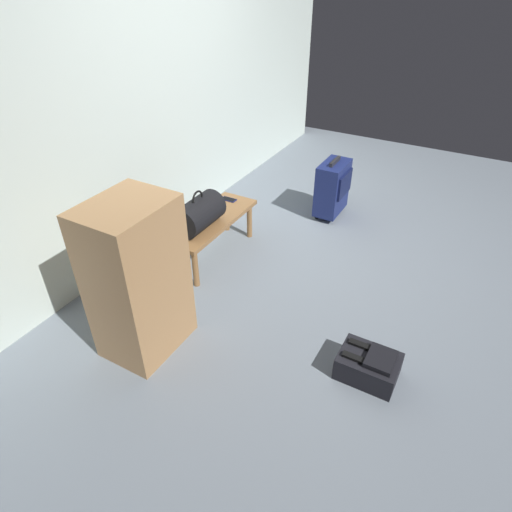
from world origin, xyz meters
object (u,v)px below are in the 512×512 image
(bench, at_px, (211,224))
(backpack_dark, at_px, (369,365))
(cell_phone, at_px, (229,199))
(duffel_bag_black, at_px, (199,214))
(suitcase_upright_navy, at_px, (333,187))
(side_cabinet, at_px, (138,280))

(bench, xyz_separation_m, backpack_dark, (-0.67, -1.66, -0.23))
(cell_phone, bearing_deg, duffel_bag_black, -174.23)
(suitcase_upright_navy, distance_m, backpack_dark, 2.16)
(bench, xyz_separation_m, side_cabinet, (-1.13, -0.21, 0.23))
(bench, xyz_separation_m, duffel_bag_black, (-0.17, 0.00, 0.19))
(bench, relative_size, cell_phone, 6.94)
(bench, height_order, cell_phone, cell_phone)
(duffel_bag_black, relative_size, suitcase_upright_navy, 0.71)
(duffel_bag_black, xyz_separation_m, suitcase_upright_navy, (1.39, -0.66, -0.19))
(bench, distance_m, suitcase_upright_navy, 1.39)
(cell_phone, distance_m, backpack_dark, 2.03)
(duffel_bag_black, relative_size, backpack_dark, 1.16)
(bench, bearing_deg, side_cabinet, -169.58)
(backpack_dark, bearing_deg, duffel_bag_black, 73.11)
(bench, relative_size, backpack_dark, 2.63)
(cell_phone, xyz_separation_m, suitcase_upright_navy, (0.85, -0.71, -0.07))
(cell_phone, height_order, backpack_dark, cell_phone)
(cell_phone, bearing_deg, bench, -171.70)
(bench, bearing_deg, cell_phone, 8.30)
(cell_phone, distance_m, side_cabinet, 1.54)
(suitcase_upright_navy, height_order, backpack_dark, suitcase_upright_navy)
(bench, bearing_deg, backpack_dark, -112.01)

